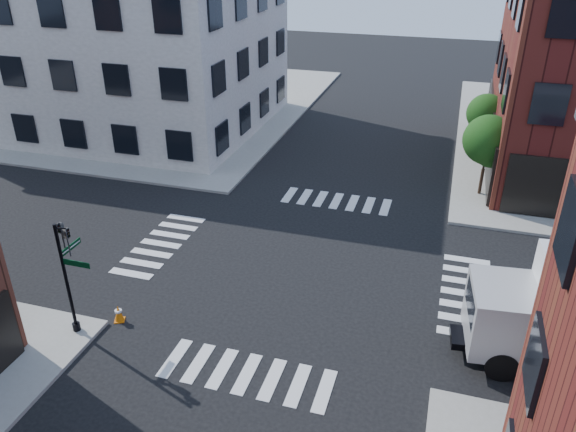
# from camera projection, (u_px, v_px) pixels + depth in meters

# --- Properties ---
(ground) EXTENTS (120.00, 120.00, 0.00)m
(ground) POSITION_uv_depth(u_px,v_px,m) (302.00, 267.00, 24.93)
(ground) COLOR black
(ground) RESTS_ON ground
(sidewalk_nw) EXTENTS (30.00, 30.00, 0.15)m
(sidewalk_nw) POSITION_uv_depth(u_px,v_px,m) (132.00, 101.00, 48.12)
(sidewalk_nw) COLOR gray
(sidewalk_nw) RESTS_ON ground
(building_nw) EXTENTS (22.00, 16.00, 11.00)m
(building_nw) POSITION_uv_depth(u_px,v_px,m) (111.00, 48.00, 40.86)
(building_nw) COLOR #BCB7AC
(building_nw) RESTS_ON ground
(tree_near) EXTENTS (2.69, 2.69, 4.49)m
(tree_near) POSITION_uv_depth(u_px,v_px,m) (489.00, 143.00, 29.99)
(tree_near) COLOR black
(tree_near) RESTS_ON ground
(tree_far) EXTENTS (2.43, 2.43, 4.07)m
(tree_far) POSITION_uv_depth(u_px,v_px,m) (487.00, 115.00, 35.22)
(tree_far) COLOR black
(tree_far) RESTS_ON ground
(signal_pole) EXTENTS (1.29, 1.24, 4.60)m
(signal_pole) POSITION_uv_depth(u_px,v_px,m) (68.00, 267.00, 19.67)
(signal_pole) COLOR black
(signal_pole) RESTS_ON ground
(traffic_cone) EXTENTS (0.51, 0.51, 0.70)m
(traffic_cone) POSITION_uv_depth(u_px,v_px,m) (119.00, 313.00, 21.40)
(traffic_cone) COLOR orange
(traffic_cone) RESTS_ON ground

